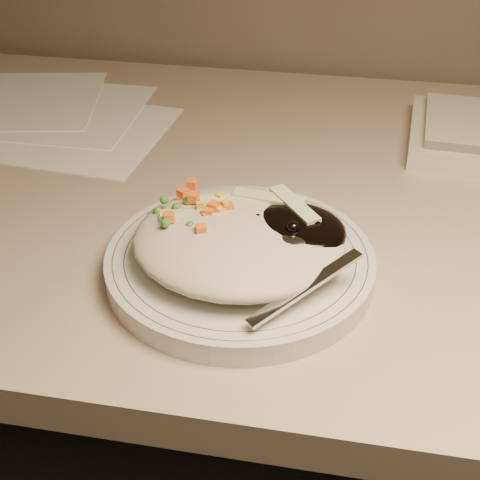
# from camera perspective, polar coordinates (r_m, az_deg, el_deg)

# --- Properties ---
(desk) EXTENTS (1.40, 0.70, 0.74)m
(desk) POSITION_cam_1_polar(r_m,az_deg,el_deg) (0.88, 5.49, -6.72)
(desk) COLOR tan
(desk) RESTS_ON ground
(plate) EXTENTS (0.25, 0.25, 0.02)m
(plate) POSITION_cam_1_polar(r_m,az_deg,el_deg) (0.62, 0.00, -1.98)
(plate) COLOR beige
(plate) RESTS_ON desk
(plate_rim) EXTENTS (0.24, 0.24, 0.00)m
(plate_rim) POSITION_cam_1_polar(r_m,az_deg,el_deg) (0.61, 0.00, -1.23)
(plate_rim) COLOR #144723
(plate_rim) RESTS_ON plate
(meal) EXTENTS (0.21, 0.19, 0.05)m
(meal) POSITION_cam_1_polar(r_m,az_deg,el_deg) (0.60, 0.39, 0.36)
(meal) COLOR #AEA68D
(meal) RESTS_ON plate
(papers) EXTENTS (0.45, 0.32, 0.00)m
(papers) POSITION_cam_1_polar(r_m,az_deg,el_deg) (0.99, -17.91, 10.37)
(papers) COLOR white
(papers) RESTS_ON desk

